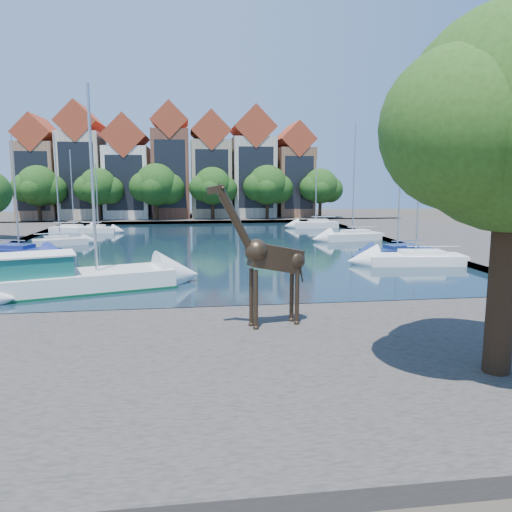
# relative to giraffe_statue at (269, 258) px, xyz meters

# --- Properties ---
(ground) EXTENTS (160.00, 160.00, 0.00)m
(ground) POSITION_rel_giraffe_statue_xyz_m (-1.45, 3.33, -3.23)
(ground) COLOR #38332B
(ground) RESTS_ON ground
(water_basin) EXTENTS (38.00, 50.00, 0.08)m
(water_basin) POSITION_rel_giraffe_statue_xyz_m (-1.45, 27.33, -3.19)
(water_basin) COLOR black
(water_basin) RESTS_ON ground
(near_quay) EXTENTS (50.00, 14.00, 0.50)m
(near_quay) POSITION_rel_giraffe_statue_xyz_m (-1.45, -3.67, -2.98)
(near_quay) COLOR #49423F
(near_quay) RESTS_ON ground
(far_quay) EXTENTS (60.00, 16.00, 0.50)m
(far_quay) POSITION_rel_giraffe_statue_xyz_m (-1.45, 59.33, -2.98)
(far_quay) COLOR #49423F
(far_quay) RESTS_ON ground
(right_quay) EXTENTS (14.00, 52.00, 0.50)m
(right_quay) POSITION_rel_giraffe_statue_xyz_m (23.55, 27.33, -2.98)
(right_quay) COLOR #49423F
(right_quay) RESTS_ON ground
(townhouse_west_end) EXTENTS (5.44, 9.18, 14.93)m
(townhouse_west_end) POSITION_rel_giraffe_statue_xyz_m (-24.45, 59.32, 4.13)
(townhouse_west_end) COLOR #956C51
(townhouse_west_end) RESTS_ON far_quay
(townhouse_west_mid) EXTENTS (5.94, 9.18, 16.79)m
(townhouse_west_mid) POSITION_rel_giraffe_statue_xyz_m (-18.45, 59.32, 5.00)
(townhouse_west_mid) COLOR beige
(townhouse_west_mid) RESTS_ON far_quay
(townhouse_west_inner) EXTENTS (6.43, 9.18, 15.15)m
(townhouse_west_inner) POSITION_rel_giraffe_statue_xyz_m (-11.95, 59.32, 4.11)
(townhouse_west_inner) COLOR white
(townhouse_west_inner) RESTS_ON far_quay
(townhouse_center) EXTENTS (5.44, 9.18, 16.93)m
(townhouse_center) POSITION_rel_giraffe_statue_xyz_m (-5.45, 59.32, 5.13)
(townhouse_center) COLOR brown
(townhouse_center) RESTS_ON far_quay
(townhouse_east_inner) EXTENTS (5.94, 9.18, 15.79)m
(townhouse_east_inner) POSITION_rel_giraffe_statue_xyz_m (0.55, 59.32, 4.50)
(townhouse_east_inner) COLOR tan
(townhouse_east_inner) RESTS_ON far_quay
(townhouse_east_mid) EXTENTS (6.43, 9.18, 16.65)m
(townhouse_east_mid) POSITION_rel_giraffe_statue_xyz_m (7.05, 59.32, 4.87)
(townhouse_east_mid) COLOR beige
(townhouse_east_mid) RESTS_ON far_quay
(townhouse_east_end) EXTENTS (5.44, 9.18, 14.43)m
(townhouse_east_end) POSITION_rel_giraffe_statue_xyz_m (13.55, 59.32, 3.87)
(townhouse_east_end) COLOR brown
(townhouse_east_end) RESTS_ON far_quay
(far_tree_far_west) EXTENTS (7.28, 5.60, 7.68)m
(far_tree_far_west) POSITION_rel_giraffe_statue_xyz_m (-23.35, 53.82, 1.95)
(far_tree_far_west) COLOR #332114
(far_tree_far_west) RESTS_ON far_quay
(far_tree_west) EXTENTS (6.76, 5.20, 7.36)m
(far_tree_west) POSITION_rel_giraffe_statue_xyz_m (-15.36, 53.82, 1.84)
(far_tree_west) COLOR #332114
(far_tree_west) RESTS_ON far_quay
(far_tree_mid_west) EXTENTS (7.80, 6.00, 8.00)m
(far_tree_mid_west) POSITION_rel_giraffe_statue_xyz_m (-7.34, 53.82, 2.06)
(far_tree_mid_west) COLOR #332114
(far_tree_mid_west) RESTS_ON far_quay
(far_tree_mid_east) EXTENTS (7.02, 5.40, 7.52)m
(far_tree_mid_east) POSITION_rel_giraffe_statue_xyz_m (0.65, 53.82, 1.90)
(far_tree_mid_east) COLOR #332114
(far_tree_mid_east) RESTS_ON far_quay
(far_tree_east) EXTENTS (7.54, 5.80, 7.84)m
(far_tree_east) POSITION_rel_giraffe_statue_xyz_m (8.65, 53.82, 2.00)
(far_tree_east) COLOR #332114
(far_tree_east) RESTS_ON far_quay
(far_tree_far_east) EXTENTS (6.76, 5.20, 7.36)m
(far_tree_far_east) POSITION_rel_giraffe_statue_xyz_m (16.64, 53.82, 1.84)
(far_tree_far_east) COLOR #332114
(far_tree_far_east) RESTS_ON far_quay
(giraffe_statue) EXTENTS (3.86, 1.33, 5.56)m
(giraffe_statue) POSITION_rel_giraffe_statue_xyz_m (0.00, 0.00, 0.00)
(giraffe_statue) COLOR #312518
(giraffe_statue) RESTS_ON near_quay
(motorsailer) EXTENTS (11.28, 6.25, 11.25)m
(motorsailer) POSITION_rel_giraffe_statue_xyz_m (-9.80, 9.18, -2.29)
(motorsailer) COLOR white
(motorsailer) RESTS_ON water_basin
(sailboat_left_b) EXTENTS (6.58, 4.33, 9.64)m
(sailboat_left_b) POSITION_rel_giraffe_statue_xyz_m (-16.45, 22.59, -2.59)
(sailboat_left_b) COLOR navy
(sailboat_left_b) RESTS_ON water_basin
(sailboat_left_c) EXTENTS (5.14, 3.25, 10.34)m
(sailboat_left_c) POSITION_rel_giraffe_statue_xyz_m (-15.07, 29.89, -2.64)
(sailboat_left_c) COLOR silver
(sailboat_left_c) RESTS_ON water_basin
(sailboat_left_d) EXTENTS (4.62, 2.59, 7.99)m
(sailboat_left_d) POSITION_rel_giraffe_statue_xyz_m (-13.45, 41.02, -2.65)
(sailboat_left_d) COLOR silver
(sailboat_left_d) RESTS_ON water_basin
(sailboat_left_e) EXTENTS (5.73, 3.10, 9.57)m
(sailboat_left_e) POSITION_rel_giraffe_statue_xyz_m (-16.44, 42.22, -2.67)
(sailboat_left_e) COLOR white
(sailboat_left_e) RESTS_ON water_basin
(sailboat_right_a) EXTENTS (7.23, 3.24, 11.81)m
(sailboat_right_a) POSITION_rel_giraffe_statue_xyz_m (13.41, 15.24, -2.59)
(sailboat_right_a) COLOR white
(sailboat_right_a) RESTS_ON water_basin
(sailboat_right_b) EXTENTS (6.16, 3.30, 11.09)m
(sailboat_right_b) POSITION_rel_giraffe_statue_xyz_m (13.55, 18.84, -2.61)
(sailboat_right_b) COLOR navy
(sailboat_right_b) RESTS_ON water_basin
(sailboat_right_c) EXTENTS (6.43, 3.14, 11.62)m
(sailboat_right_c) POSITION_rel_giraffe_statue_xyz_m (13.55, 29.94, -2.57)
(sailboat_right_c) COLOR silver
(sailboat_right_c) RESTS_ON water_basin
(sailboat_right_d) EXTENTS (5.67, 2.06, 8.62)m
(sailboat_right_d) POSITION_rel_giraffe_statue_xyz_m (13.22, 43.53, -2.57)
(sailboat_right_d) COLOR silver
(sailboat_right_d) RESTS_ON water_basin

